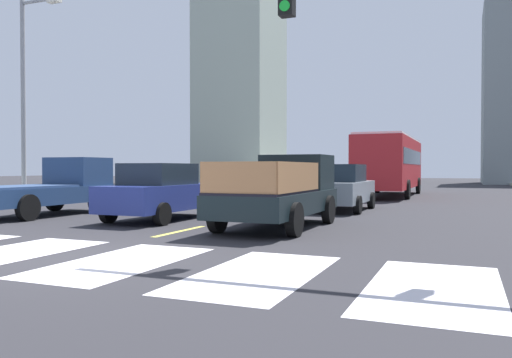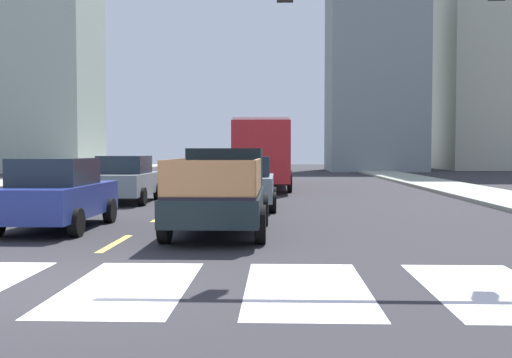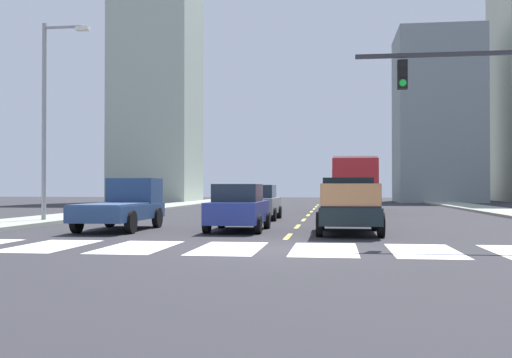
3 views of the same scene
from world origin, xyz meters
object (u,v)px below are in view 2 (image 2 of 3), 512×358
(sedan_mid, at_px, (126,179))
(sedan_far, at_px, (246,183))
(sedan_near_left, at_px, (57,194))
(pickup_stakebed, at_px, (221,192))
(city_bus, at_px, (264,150))

(sedan_mid, xyz_separation_m, sedan_far, (4.52, -2.24, 0.00))
(sedan_mid, xyz_separation_m, sedan_near_left, (0.24, -7.73, 0.00))
(pickup_stakebed, height_order, city_bus, city_bus)
(sedan_far, bearing_deg, pickup_stakebed, -95.07)
(pickup_stakebed, height_order, sedan_mid, pickup_stakebed)
(sedan_near_left, xyz_separation_m, sedan_far, (4.28, 5.49, 0.00))
(city_bus, bearing_deg, sedan_far, -93.93)
(city_bus, bearing_deg, sedan_near_left, -107.76)
(city_bus, bearing_deg, sedan_mid, -121.10)
(city_bus, distance_m, sedan_far, 11.08)
(sedan_mid, height_order, sedan_far, same)
(sedan_mid, distance_m, sedan_near_left, 7.74)
(sedan_mid, bearing_deg, sedan_far, -28.89)
(sedan_far, bearing_deg, sedan_mid, 151.42)
(sedan_far, bearing_deg, sedan_near_left, -130.12)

